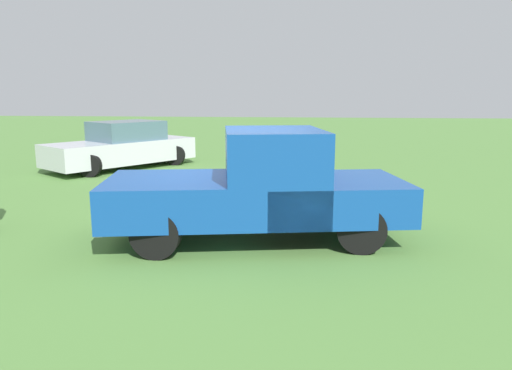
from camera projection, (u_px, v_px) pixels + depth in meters
name	position (u px, v px, depth m)	size (l,w,h in m)	color
ground_plane	(234.00, 229.00, 8.33)	(80.00, 80.00, 0.00)	#54843D
pickup_truck	(264.00, 184.00, 7.57)	(4.95, 2.71, 1.78)	black
sedan_near	(123.00, 147.00, 15.04)	(4.11, 4.80, 1.47)	black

